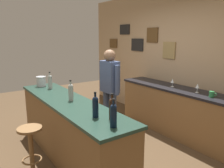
{
  "coord_description": "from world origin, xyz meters",
  "views": [
    {
      "loc": [
        2.96,
        -1.68,
        1.85
      ],
      "look_at": [
        -0.08,
        0.45,
        1.05
      ],
      "focal_mm": 35.83,
      "sensor_mm": 36.0,
      "label": 1
    }
  ],
  "objects": [
    {
      "name": "side_counter",
      "position": [
        0.4,
        1.65,
        0.45
      ],
      "size": [
        2.65,
        0.56,
        0.9
      ],
      "color": "brown",
      "rests_on": "ground_plane"
    },
    {
      "name": "wine_bottle_b",
      "position": [
        0.02,
        -0.36,
        1.06
      ],
      "size": [
        0.07,
        0.07,
        0.31
      ],
      "color": "#999E99",
      "rests_on": "bar_counter"
    },
    {
      "name": "bartender",
      "position": [
        -0.27,
        0.53,
        0.94
      ],
      "size": [
        0.52,
        0.21,
        1.62
      ],
      "color": "#384766",
      "rests_on": "ground_plane"
    },
    {
      "name": "ice_bucket",
      "position": [
        -1.18,
        -0.41,
        1.02
      ],
      "size": [
        0.19,
        0.19,
        0.19
      ],
      "color": "#B7BABF",
      "rests_on": "bar_counter"
    },
    {
      "name": "wine_bottle_e",
      "position": [
        1.17,
        -0.41,
        1.06
      ],
      "size": [
        0.07,
        0.07,
        0.31
      ],
      "color": "black",
      "rests_on": "bar_counter"
    },
    {
      "name": "wine_glass_b",
      "position": [
        0.76,
        1.64,
        1.01
      ],
      "size": [
        0.07,
        0.07,
        0.16
      ],
      "color": "silver",
      "rests_on": "side_counter"
    },
    {
      "name": "wine_bottle_d",
      "position": [
        0.99,
        -0.3,
        1.06
      ],
      "size": [
        0.07,
        0.07,
        0.31
      ],
      "color": "black",
      "rests_on": "bar_counter"
    },
    {
      "name": "wine_bottle_a",
      "position": [
        -0.9,
        -0.34,
        1.06
      ],
      "size": [
        0.07,
        0.07,
        0.31
      ],
      "color": "#999E99",
      "rests_on": "bar_counter"
    },
    {
      "name": "bar_stool",
      "position": [
        0.11,
        -1.0,
        0.46
      ],
      "size": [
        0.32,
        0.32,
        0.68
      ],
      "color": "brown",
      "rests_on": "ground_plane"
    },
    {
      "name": "ground_plane",
      "position": [
        0.0,
        0.0,
        0.0
      ],
      "size": [
        10.0,
        10.0,
        0.0
      ],
      "primitive_type": "plane",
      "color": "#4C3823"
    },
    {
      "name": "coffee_mug",
      "position": [
        1.06,
        1.58,
        0.95
      ],
      "size": [
        0.12,
        0.08,
        0.09
      ],
      "color": "#338C4C",
      "rests_on": "side_counter"
    },
    {
      "name": "wine_glass_a",
      "position": [
        0.22,
        1.64,
        1.01
      ],
      "size": [
        0.07,
        0.07,
        0.16
      ],
      "color": "silver",
      "rests_on": "side_counter"
    },
    {
      "name": "bar_counter",
      "position": [
        0.0,
        -0.4,
        0.46
      ],
      "size": [
        2.73,
        0.6,
        0.92
      ],
      "color": "brown",
      "rests_on": "ground_plane"
    },
    {
      "name": "wine_bottle_c",
      "position": [
        0.82,
        -0.42,
        1.06
      ],
      "size": [
        0.07,
        0.07,
        0.31
      ],
      "color": "black",
      "rests_on": "bar_counter"
    },
    {
      "name": "back_wall",
      "position": [
        -0.01,
        2.03,
        1.4
      ],
      "size": [
        6.0,
        0.09,
        2.8
      ],
      "color": "tan",
      "rests_on": "ground_plane"
    }
  ]
}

